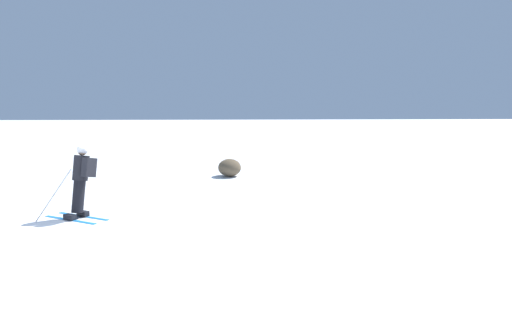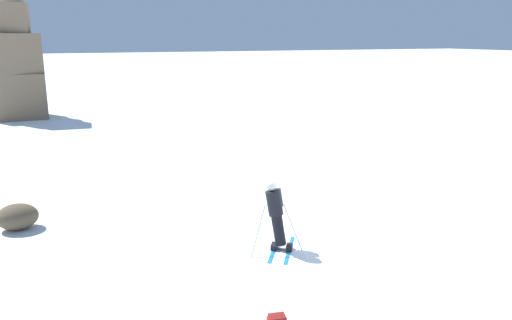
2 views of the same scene
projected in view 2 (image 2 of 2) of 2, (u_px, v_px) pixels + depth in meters
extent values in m
plane|color=white|center=(306.00, 245.00, 12.07)|extent=(300.00, 300.00, 0.00)
cube|color=#1E7AC6|center=(274.00, 249.00, 11.84)|extent=(0.96, 1.37, 0.01)
cube|color=#1E7AC6|center=(289.00, 250.00, 11.78)|extent=(0.96, 1.37, 0.01)
cube|color=black|center=(274.00, 246.00, 11.83)|extent=(0.27, 0.31, 0.12)
cube|color=black|center=(289.00, 247.00, 11.76)|extent=(0.27, 0.31, 0.12)
cylinder|color=black|center=(279.00, 230.00, 11.71)|extent=(0.46, 0.43, 0.78)
cylinder|color=black|center=(274.00, 203.00, 11.57)|extent=(0.55, 0.52, 0.63)
sphere|color=tan|center=(272.00, 187.00, 11.48)|extent=(0.32, 0.31, 0.24)
sphere|color=silver|center=(272.00, 186.00, 11.48)|extent=(0.37, 0.36, 0.28)
cube|color=black|center=(276.00, 198.00, 11.81)|extent=(0.39, 0.34, 0.48)
cylinder|color=#B7B7BC|center=(258.00, 231.00, 11.48)|extent=(0.50, 0.32, 1.10)
cylinder|color=#B7B7BC|center=(295.00, 232.00, 11.33)|extent=(0.25, 0.77, 1.17)
cube|color=#7A664C|center=(20.00, 96.00, 30.40)|extent=(2.98, 2.53, 2.74)
cube|color=#7A664C|center=(18.00, 54.00, 29.76)|extent=(2.75, 2.54, 2.35)
cube|color=#7A664C|center=(10.00, 18.00, 29.32)|extent=(2.17, 2.08, 1.72)
cube|color=maroon|center=(277.00, 317.00, 8.11)|extent=(0.30, 0.24, 0.06)
ellipsoid|color=brown|center=(17.00, 217.00, 13.00)|extent=(1.04, 0.88, 0.68)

